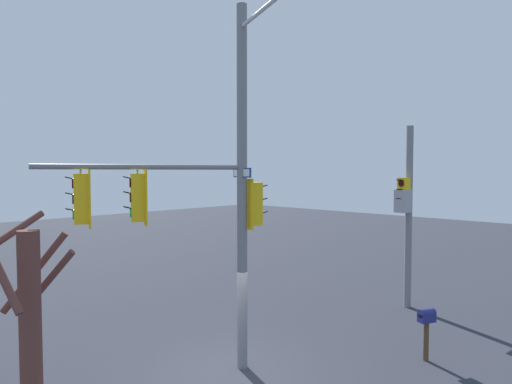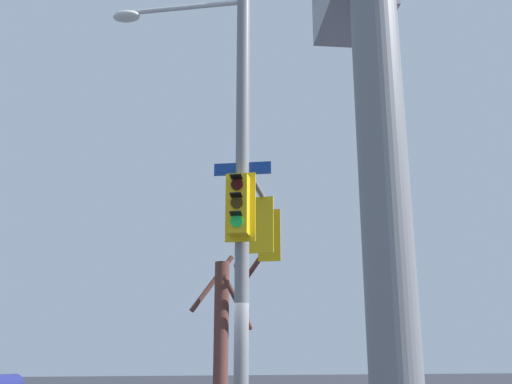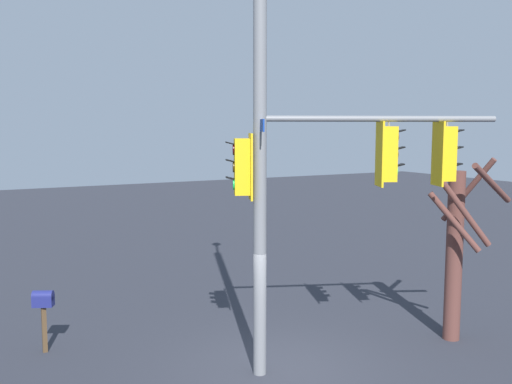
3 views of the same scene
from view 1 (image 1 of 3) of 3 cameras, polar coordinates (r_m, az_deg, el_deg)
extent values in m
plane|color=#2C2E37|center=(11.81, -3.72, -22.69)|extent=(80.00, 80.00, 0.00)
cylinder|color=slate|center=(11.00, -1.85, 0.37)|extent=(0.26, 0.26, 9.23)
cylinder|color=silver|center=(10.46, 0.94, 22.91)|extent=(1.05, 2.40, 0.10)
cylinder|color=slate|center=(10.34, -14.31, 3.21)|extent=(4.49, 1.91, 0.12)
cube|color=yellow|center=(10.32, -15.29, -0.69)|extent=(0.43, 0.46, 1.10)
cube|color=yellow|center=(10.34, -14.35, -0.67)|extent=(0.28, 0.52, 1.30)
cylinder|color=#2F0403|center=(10.30, -16.23, 1.18)|extent=(0.12, 0.21, 0.22)
cube|color=black|center=(10.29, -16.65, 1.84)|extent=(0.24, 0.26, 0.06)
cylinder|color=#352504|center=(10.31, -16.20, -0.71)|extent=(0.12, 0.21, 0.22)
cube|color=black|center=(10.30, -16.63, -0.05)|extent=(0.24, 0.26, 0.06)
cylinder|color=#19D147|center=(10.34, -16.18, -2.59)|extent=(0.12, 0.21, 0.22)
cube|color=black|center=(10.32, -16.60, -1.93)|extent=(0.24, 0.26, 0.06)
cylinder|color=slate|center=(10.31, -15.33, 2.78)|extent=(0.04, 0.04, 0.15)
cube|color=yellow|center=(10.22, -22.02, -0.83)|extent=(0.42, 0.45, 1.10)
cube|color=yellow|center=(10.22, -21.06, -0.81)|extent=(0.25, 0.53, 1.30)
cylinder|color=#2F0403|center=(10.20, -22.98, 1.06)|extent=(0.11, 0.21, 0.22)
cube|color=black|center=(10.20, -23.41, 1.73)|extent=(0.23, 0.25, 0.06)
cylinder|color=#352504|center=(10.21, -22.94, -0.84)|extent=(0.11, 0.21, 0.22)
cube|color=black|center=(10.21, -23.38, -0.18)|extent=(0.23, 0.25, 0.06)
cylinder|color=#19D147|center=(10.24, -22.91, -2.74)|extent=(0.11, 0.21, 0.22)
cube|color=black|center=(10.23, -23.34, -2.08)|extent=(0.23, 0.25, 0.06)
cylinder|color=slate|center=(10.20, -22.08, 2.68)|extent=(0.04, 0.04, 0.15)
cube|color=yellow|center=(11.15, -0.17, -1.56)|extent=(0.41, 0.45, 1.10)
cube|color=yellow|center=(11.09, -0.98, -1.58)|extent=(0.25, 0.53, 1.30)
cylinder|color=#2F0403|center=(11.20, 0.60, 0.20)|extent=(0.11, 0.21, 0.22)
cube|color=black|center=(11.23, 0.95, 0.82)|extent=(0.23, 0.25, 0.06)
cylinder|color=#352504|center=(11.22, 0.60, -1.53)|extent=(0.11, 0.21, 0.22)
cube|color=black|center=(11.24, 0.95, -0.91)|extent=(0.23, 0.25, 0.06)
cylinder|color=#19D147|center=(11.25, 0.60, -3.26)|extent=(0.11, 0.21, 0.22)
cube|color=black|center=(11.27, 0.95, -2.64)|extent=(0.23, 0.25, 0.06)
cube|color=navy|center=(10.99, -1.86, 2.55)|extent=(0.42, 1.04, 0.24)
cube|color=white|center=(10.98, -1.94, 2.55)|extent=(0.37, 0.94, 0.18)
cylinder|color=slate|center=(17.04, 19.43, -3.15)|extent=(0.26, 0.26, 6.74)
cube|color=#99999E|center=(16.67, 18.75, -1.14)|extent=(0.57, 0.48, 0.82)
cube|color=yellow|center=(16.68, 18.85, -0.10)|extent=(0.35, 0.40, 1.10)
cylinder|color=#2F0403|center=(16.54, 18.54, 1.06)|extent=(0.07, 0.22, 0.22)
cube|color=black|center=(16.47, 18.40, 1.47)|extent=(0.19, 0.23, 0.06)
cylinder|color=#352504|center=(16.55, 18.52, -0.12)|extent=(0.07, 0.22, 0.22)
cube|color=black|center=(16.48, 18.38, 0.29)|extent=(0.19, 0.23, 0.06)
cylinder|color=#19D147|center=(16.57, 18.50, -1.29)|extent=(0.07, 0.22, 0.22)
cube|color=black|center=(16.50, 18.36, -0.89)|extent=(0.19, 0.23, 0.06)
cube|color=#4C3823|center=(13.06, 21.48, -17.80)|extent=(0.10, 0.10, 1.05)
cube|color=navy|center=(12.85, 21.53, -15.11)|extent=(0.50, 0.41, 0.24)
cylinder|color=navy|center=(12.82, 21.54, -14.60)|extent=(0.50, 0.41, 0.24)
cylinder|color=brown|center=(9.31, -27.52, -16.80)|extent=(0.39, 0.39, 4.00)
cylinder|color=brown|center=(9.54, -27.09, -9.34)|extent=(1.15, 0.70, 1.55)
cylinder|color=brown|center=(9.59, -30.41, -5.42)|extent=(1.70, 0.55, 0.99)
cylinder|color=brown|center=(9.50, -25.86, -10.72)|extent=(0.86, 1.00, 1.34)
camera|label=2|loc=(19.27, 26.11, -7.94)|focal=41.04mm
camera|label=3|loc=(21.89, -9.64, 2.47)|focal=39.89mm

